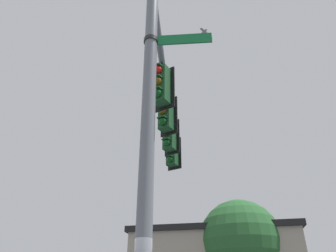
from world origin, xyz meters
The scene contains 9 objects.
signal_pole centered at (0.00, 0.00, 3.88)m, with size 0.23×0.23×7.75m, color slate.
mast_arm centered at (1.62, -3.34, 7.19)m, with size 0.16×0.16×7.42m, color slate.
traffic_light_nearest_pole centered at (0.86, -1.76, 6.41)m, with size 0.54×0.49×1.31m.
traffic_light_mid_inner centered at (1.45, -2.97, 6.41)m, with size 0.54×0.49×1.31m.
traffic_light_mid_outer centered at (2.04, -4.18, 6.41)m, with size 0.54×0.49×1.31m.
traffic_light_arm_end centered at (2.62, -5.39, 6.41)m, with size 0.54×0.49×1.31m.
street_name_sign centered at (-0.31, -0.15, 5.95)m, with size 1.14×0.64×0.22m.
bird_flying centered at (0.14, -3.08, 9.03)m, with size 0.25×0.32×0.07m.
tree_by_storefront centered at (2.75, -12.63, 4.26)m, with size 4.15×4.15×6.35m.
Camera 1 is at (-2.38, 3.46, 1.85)m, focal length 32.92 mm.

